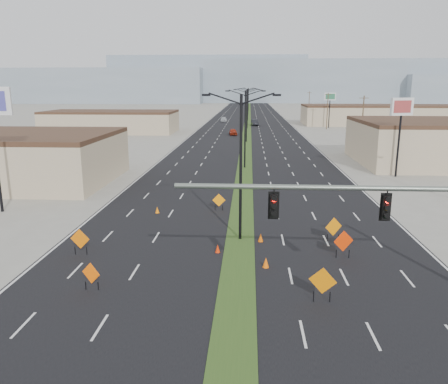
# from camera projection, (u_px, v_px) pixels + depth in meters

# --- Properties ---
(ground) EXTENTS (600.00, 600.00, 0.00)m
(ground) POSITION_uv_depth(u_px,v_px,m) (234.00, 332.00, 19.13)
(ground) COLOR gray
(ground) RESTS_ON ground
(road_surface) EXTENTS (25.00, 400.00, 0.02)m
(road_surface) POSITION_uv_depth(u_px,v_px,m) (247.00, 127.00, 116.17)
(road_surface) COLOR black
(road_surface) RESTS_ON ground
(median_strip) EXTENTS (2.00, 400.00, 0.04)m
(median_strip) POSITION_uv_depth(u_px,v_px,m) (247.00, 127.00, 116.17)
(median_strip) COLOR #2B4B1B
(median_strip) RESTS_ON ground
(building_sw_far) EXTENTS (30.00, 14.00, 4.50)m
(building_sw_far) POSITION_uv_depth(u_px,v_px,m) (111.00, 123.00, 102.88)
(building_sw_far) COLOR tan
(building_sw_far) RESTS_ON ground
(building_se_far) EXTENTS (44.00, 16.00, 5.00)m
(building_se_far) POSITION_uv_depth(u_px,v_px,m) (382.00, 116.00, 123.16)
(building_se_far) COLOR tan
(building_se_far) RESTS_ON ground
(mesa_west) EXTENTS (180.00, 50.00, 22.00)m
(mesa_west) POSITION_uv_depth(u_px,v_px,m) (72.00, 86.00, 294.99)
(mesa_west) COLOR gray
(mesa_west) RESTS_ON ground
(mesa_center) EXTENTS (220.00, 50.00, 28.00)m
(mesa_center) POSITION_uv_depth(u_px,v_px,m) (306.00, 82.00, 304.73)
(mesa_center) COLOR gray
(mesa_center) RESTS_ON ground
(mesa_backdrop) EXTENTS (140.00, 50.00, 32.00)m
(mesa_backdrop) POSITION_uv_depth(u_px,v_px,m) (209.00, 79.00, 327.59)
(mesa_backdrop) COLOR gray
(mesa_backdrop) RESTS_ON ground
(signal_mast) EXTENTS (16.30, 0.60, 8.00)m
(signal_mast) POSITION_uv_depth(u_px,v_px,m) (428.00, 217.00, 19.47)
(signal_mast) COLOR slate
(signal_mast) RESTS_ON ground
(streetlight_0) EXTENTS (5.15, 0.24, 10.02)m
(streetlight_0) POSITION_uv_depth(u_px,v_px,m) (241.00, 163.00, 29.50)
(streetlight_0) COLOR black
(streetlight_0) RESTS_ON ground
(streetlight_1) EXTENTS (5.15, 0.24, 10.02)m
(streetlight_1) POSITION_uv_depth(u_px,v_px,m) (245.00, 127.00, 56.68)
(streetlight_1) COLOR black
(streetlight_1) RESTS_ON ground
(streetlight_2) EXTENTS (5.15, 0.24, 10.02)m
(streetlight_2) POSITION_uv_depth(u_px,v_px,m) (247.00, 114.00, 83.85)
(streetlight_2) COLOR black
(streetlight_2) RESTS_ON ground
(streetlight_3) EXTENTS (5.15, 0.24, 10.02)m
(streetlight_3) POSITION_uv_depth(u_px,v_px,m) (247.00, 107.00, 111.02)
(streetlight_3) COLOR black
(streetlight_3) RESTS_ON ground
(streetlight_4) EXTENTS (5.15, 0.24, 10.02)m
(streetlight_4) POSITION_uv_depth(u_px,v_px,m) (248.00, 103.00, 138.19)
(streetlight_4) COLOR black
(streetlight_4) RESTS_ON ground
(streetlight_5) EXTENTS (5.15, 0.24, 10.02)m
(streetlight_5) POSITION_uv_depth(u_px,v_px,m) (248.00, 100.00, 165.36)
(streetlight_5) COLOR black
(streetlight_5) RESTS_ON ground
(streetlight_6) EXTENTS (5.15, 0.24, 10.02)m
(streetlight_6) POSITION_uv_depth(u_px,v_px,m) (248.00, 99.00, 192.53)
(streetlight_6) COLOR black
(streetlight_6) RESTS_ON ground
(utility_pole_1) EXTENTS (1.60, 0.20, 9.00)m
(utility_pole_1) POSITION_uv_depth(u_px,v_px,m) (362.00, 121.00, 75.14)
(utility_pole_1) COLOR #4C3823
(utility_pole_1) RESTS_ON ground
(utility_pole_2) EXTENTS (1.60, 0.20, 9.00)m
(utility_pole_2) POSITION_uv_depth(u_px,v_px,m) (327.00, 111.00, 109.10)
(utility_pole_2) COLOR #4C3823
(utility_pole_2) RESTS_ON ground
(utility_pole_3) EXTENTS (1.60, 0.20, 9.00)m
(utility_pole_3) POSITION_uv_depth(u_px,v_px,m) (309.00, 105.00, 143.07)
(utility_pole_3) COLOR #4C3823
(utility_pole_3) RESTS_ON ground
(car_left) EXTENTS (2.07, 4.24, 1.39)m
(car_left) POSITION_uv_depth(u_px,v_px,m) (233.00, 132.00, 96.98)
(car_left) COLOR #9B2510
(car_left) RESTS_ON ground
(car_mid) EXTENTS (2.21, 5.05, 1.61)m
(car_mid) POSITION_uv_depth(u_px,v_px,m) (255.00, 123.00, 120.69)
(car_mid) COLOR black
(car_mid) RESTS_ON ground
(car_far) EXTENTS (2.13, 4.68, 1.33)m
(car_far) POSITION_uv_depth(u_px,v_px,m) (224.00, 120.00, 134.00)
(car_far) COLOR #AAAFB4
(car_far) RESTS_ON ground
(construction_sign_0) EXTENTS (1.29, 0.21, 1.73)m
(construction_sign_0) POSITION_uv_depth(u_px,v_px,m) (80.00, 240.00, 27.68)
(construction_sign_0) COLOR #E16304
(construction_sign_0) RESTS_ON ground
(construction_sign_1) EXTENTS (1.09, 0.46, 1.53)m
(construction_sign_1) POSITION_uv_depth(u_px,v_px,m) (91.00, 274.00, 22.88)
(construction_sign_1) COLOR #F75C05
(construction_sign_1) RESTS_ON ground
(construction_sign_2) EXTENTS (1.12, 0.07, 1.49)m
(construction_sign_2) POSITION_uv_depth(u_px,v_px,m) (219.00, 201.00, 37.73)
(construction_sign_2) COLOR orange
(construction_sign_2) RESTS_ON ground
(construction_sign_3) EXTENTS (1.30, 0.48, 1.81)m
(construction_sign_3) POSITION_uv_depth(u_px,v_px,m) (343.00, 242.00, 27.15)
(construction_sign_3) COLOR red
(construction_sign_3) RESTS_ON ground
(construction_sign_4) EXTENTS (1.33, 0.45, 1.84)m
(construction_sign_4) POSITION_uv_depth(u_px,v_px,m) (323.00, 282.00, 21.55)
(construction_sign_4) COLOR orange
(construction_sign_4) RESTS_ON ground
(construction_sign_5) EXTENTS (1.21, 0.58, 1.75)m
(construction_sign_5) POSITION_uv_depth(u_px,v_px,m) (334.00, 228.00, 30.04)
(construction_sign_5) COLOR orange
(construction_sign_5) RESTS_ON ground
(cone_0) EXTENTS (0.47, 0.47, 0.64)m
(cone_0) POSITION_uv_depth(u_px,v_px,m) (266.00, 263.00, 25.87)
(cone_0) COLOR #FB6005
(cone_0) RESTS_ON ground
(cone_1) EXTENTS (0.42, 0.42, 0.55)m
(cone_1) POSITION_uv_depth(u_px,v_px,m) (218.00, 249.00, 28.23)
(cone_1) COLOR red
(cone_1) RESTS_ON ground
(cone_2) EXTENTS (0.46, 0.46, 0.60)m
(cone_2) POSITION_uv_depth(u_px,v_px,m) (261.00, 238.00, 30.20)
(cone_2) COLOR #DD5704
(cone_2) RESTS_ON ground
(cone_3) EXTENTS (0.35, 0.35, 0.57)m
(cone_3) POSITION_uv_depth(u_px,v_px,m) (157.00, 210.00, 37.05)
(cone_3) COLOR orange
(cone_3) RESTS_ON ground
(pole_sign_east_near) EXTENTS (2.92, 1.47, 9.25)m
(pole_sign_east_near) POSITION_uv_depth(u_px,v_px,m) (401.00, 113.00, 50.48)
(pole_sign_east_near) COLOR black
(pole_sign_east_near) RESTS_ON ground
(pole_sign_east_far) EXTENTS (2.93, 1.10, 9.02)m
(pole_sign_east_far) POSITION_uv_depth(u_px,v_px,m) (330.00, 99.00, 112.69)
(pole_sign_east_far) COLOR black
(pole_sign_east_far) RESTS_ON ground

